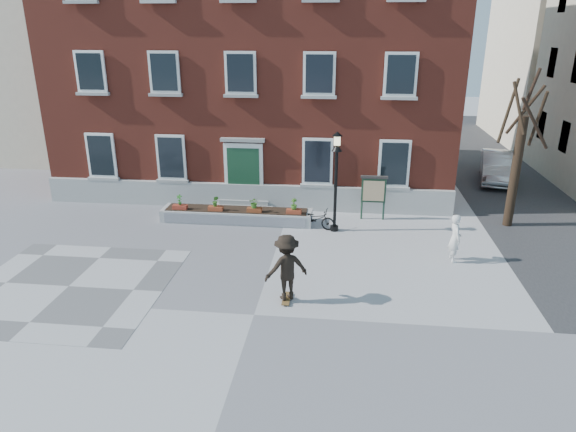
# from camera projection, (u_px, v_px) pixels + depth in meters

# --- Properties ---
(ground) EXTENTS (100.00, 100.00, 0.00)m
(ground) POSITION_uv_depth(u_px,v_px,m) (254.00, 315.00, 14.31)
(ground) COLOR #9E9EA1
(ground) RESTS_ON ground
(checker_patch) EXTENTS (6.00, 6.00, 0.01)m
(checker_patch) POSITION_uv_depth(u_px,v_px,m) (69.00, 286.00, 15.88)
(checker_patch) COLOR #5A5A5D
(checker_patch) RESTS_ON ground
(distant_building) EXTENTS (10.00, 12.00, 13.00)m
(distant_building) POSITION_uv_depth(u_px,v_px,m) (28.00, 45.00, 32.62)
(distant_building) COLOR beige
(distant_building) RESTS_ON ground
(bicycle) EXTENTS (1.66, 0.87, 0.83)m
(bicycle) POSITION_uv_depth(u_px,v_px,m) (315.00, 219.00, 20.31)
(bicycle) COLOR black
(bicycle) RESTS_ON ground
(parked_car) EXTENTS (2.48, 4.84, 1.52)m
(parked_car) POSITION_uv_depth(u_px,v_px,m) (498.00, 167.00, 26.54)
(parked_car) COLOR silver
(parked_car) RESTS_ON ground
(bystander) EXTENTS (0.49, 0.66, 1.68)m
(bystander) POSITION_uv_depth(u_px,v_px,m) (455.00, 238.00, 17.34)
(bystander) COLOR silver
(bystander) RESTS_ON ground
(brick_building) EXTENTS (18.40, 10.85, 12.60)m
(brick_building) POSITION_uv_depth(u_px,v_px,m) (261.00, 54.00, 25.37)
(brick_building) COLOR maroon
(brick_building) RESTS_ON ground
(planter_assembly) EXTENTS (6.20, 1.12, 1.15)m
(planter_assembly) POSITION_uv_depth(u_px,v_px,m) (237.00, 214.00, 21.10)
(planter_assembly) COLOR #B6B6B1
(planter_assembly) RESTS_ON ground
(bare_tree) EXTENTS (1.83, 1.83, 6.16)m
(bare_tree) POSITION_uv_depth(u_px,v_px,m) (518.00, 158.00, 19.85)
(bare_tree) COLOR black
(bare_tree) RESTS_ON ground
(lamp_post) EXTENTS (0.40, 0.40, 3.93)m
(lamp_post) POSITION_uv_depth(u_px,v_px,m) (336.00, 168.00, 19.37)
(lamp_post) COLOR black
(lamp_post) RESTS_ON ground
(notice_board) EXTENTS (1.10, 0.16, 1.87)m
(notice_board) POSITION_uv_depth(u_px,v_px,m) (374.00, 190.00, 21.02)
(notice_board) COLOR #1B3623
(notice_board) RESTS_ON ground
(skateboarder) EXTENTS (1.48, 1.24, 2.07)m
(skateboarder) POSITION_uv_depth(u_px,v_px,m) (287.00, 267.00, 14.71)
(skateboarder) COLOR brown
(skateboarder) RESTS_ON ground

